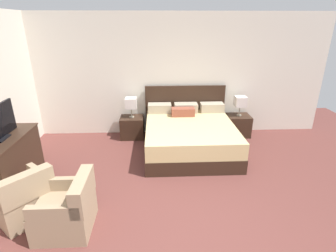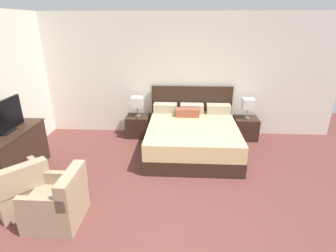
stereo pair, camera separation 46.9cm
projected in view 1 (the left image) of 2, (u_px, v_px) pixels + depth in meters
ground_plane at (183, 233)px, 3.39m from camera, size 10.17×10.17×0.00m
wall_back at (169, 76)px, 6.05m from camera, size 7.33×0.06×2.77m
bed at (189, 135)px, 5.51m from camera, size 1.88×2.03×1.17m
nightstand_left at (132, 127)px, 6.13m from camera, size 0.53×0.47×0.50m
nightstand_right at (238, 125)px, 6.24m from camera, size 0.53×0.47×0.50m
table_lamp_left at (131, 103)px, 5.92m from camera, size 0.25×0.25×0.46m
table_lamp_right at (240, 102)px, 6.03m from camera, size 0.25×0.25×0.46m
dresser at (8, 161)px, 4.29m from camera, size 0.57×1.36×0.83m
armchair_by_window at (23, 199)px, 3.59m from camera, size 0.97×0.97×0.76m
armchair_companion at (67, 210)px, 3.37m from camera, size 0.69×0.68×0.76m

